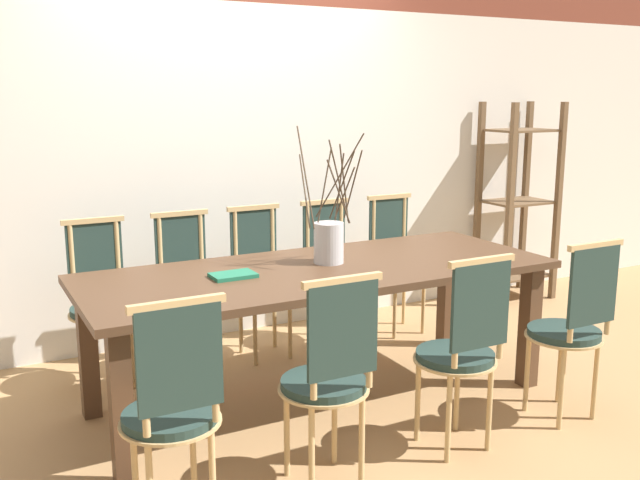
{
  "coord_description": "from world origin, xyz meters",
  "views": [
    {
      "loc": [
        -1.71,
        -3.25,
        1.67
      ],
      "look_at": [
        0.0,
        0.0,
        0.9
      ],
      "focal_mm": 40.0,
      "sensor_mm": 36.0,
      "label": 1
    }
  ],
  "objects_px": {
    "chair_far_center": "(261,276)",
    "chair_near_center": "(462,346)",
    "dining_table": "(320,284)",
    "vase_centerpiece": "(329,240)",
    "shelving_rack": "(518,202)",
    "book_stack": "(233,275)"
  },
  "relations": [
    {
      "from": "chair_near_center",
      "to": "vase_centerpiece",
      "type": "xyz_separation_m",
      "value": [
        -0.22,
        0.88,
        0.36
      ]
    },
    {
      "from": "vase_centerpiece",
      "to": "book_stack",
      "type": "relative_size",
      "value": 3.31
    },
    {
      "from": "chair_near_center",
      "to": "dining_table",
      "type": "bearing_deg",
      "value": 111.54
    },
    {
      "from": "chair_near_center",
      "to": "shelving_rack",
      "type": "relative_size",
      "value": 0.6
    },
    {
      "from": "dining_table",
      "to": "vase_centerpiece",
      "type": "height_order",
      "value": "vase_centerpiece"
    },
    {
      "from": "chair_near_center",
      "to": "shelving_rack",
      "type": "xyz_separation_m",
      "value": [
        2.04,
        1.85,
        0.27
      ]
    },
    {
      "from": "chair_far_center",
      "to": "shelving_rack",
      "type": "xyz_separation_m",
      "value": [
        2.36,
        0.24,
        0.27
      ]
    },
    {
      "from": "chair_far_center",
      "to": "shelving_rack",
      "type": "height_order",
      "value": "shelving_rack"
    },
    {
      "from": "book_stack",
      "to": "shelving_rack",
      "type": "height_order",
      "value": "shelving_rack"
    },
    {
      "from": "dining_table",
      "to": "book_stack",
      "type": "xyz_separation_m",
      "value": [
        -0.48,
        0.03,
        0.1
      ]
    },
    {
      "from": "dining_table",
      "to": "chair_near_center",
      "type": "xyz_separation_m",
      "value": [
        0.32,
        -0.8,
        -0.14
      ]
    },
    {
      "from": "vase_centerpiece",
      "to": "shelving_rack",
      "type": "relative_size",
      "value": 0.46
    },
    {
      "from": "dining_table",
      "to": "shelving_rack",
      "type": "relative_size",
      "value": 1.58
    },
    {
      "from": "chair_far_center",
      "to": "chair_near_center",
      "type": "bearing_deg",
      "value": 101.12
    },
    {
      "from": "chair_far_center",
      "to": "vase_centerpiece",
      "type": "height_order",
      "value": "vase_centerpiece"
    },
    {
      "from": "dining_table",
      "to": "chair_far_center",
      "type": "height_order",
      "value": "chair_far_center"
    },
    {
      "from": "shelving_rack",
      "to": "dining_table",
      "type": "bearing_deg",
      "value": -156.18
    },
    {
      "from": "vase_centerpiece",
      "to": "shelving_rack",
      "type": "xyz_separation_m",
      "value": [
        2.26,
        0.97,
        -0.09
      ]
    },
    {
      "from": "chair_far_center",
      "to": "shelving_rack",
      "type": "relative_size",
      "value": 0.6
    },
    {
      "from": "dining_table",
      "to": "chair_near_center",
      "type": "bearing_deg",
      "value": -68.46
    },
    {
      "from": "dining_table",
      "to": "shelving_rack",
      "type": "distance_m",
      "value": 2.58
    },
    {
      "from": "dining_table",
      "to": "vase_centerpiece",
      "type": "xyz_separation_m",
      "value": [
        0.1,
        0.08,
        0.22
      ]
    }
  ]
}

